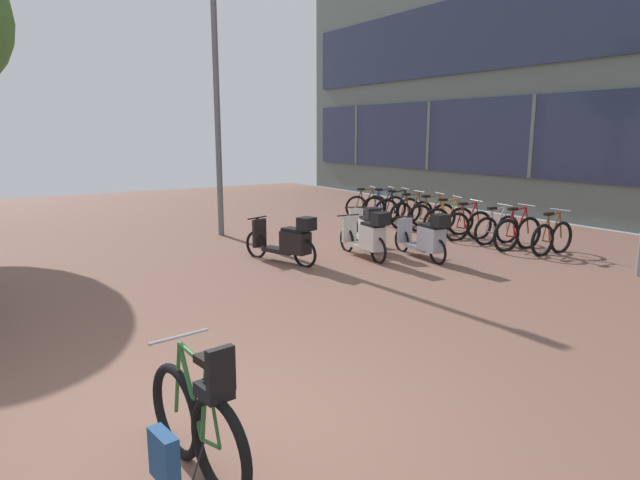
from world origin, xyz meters
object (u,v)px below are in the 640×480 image
object	(u,v)px
scooter_mid	(288,241)
lamp_post	(217,93)
bicycle_rack_03	(468,225)
scooter_extra	(368,236)
bicycle_rack_08	(384,208)
bicycle_rack_00	(552,238)
bicycle_foreground	(196,425)
bicycle_rack_01	(517,234)
bicycle_rack_06	(411,214)
bicycle_rack_09	(366,206)
bicycle_rack_07	(398,211)
bicycle_rack_04	(448,221)
bicycle_rack_05	(431,217)
bicycle_rack_02	(497,229)
scooter_far	(426,237)
scooter_near	(366,228)

from	to	relation	value
scooter_mid	lamp_post	distance (m)	4.60
bicycle_rack_03	scooter_extra	xyz separation A→B (m)	(-3.22, -0.31, 0.12)
bicycle_rack_08	scooter_extra	bearing A→B (deg)	-133.10
bicycle_rack_00	scooter_extra	size ratio (longest dim) A/B	0.74
bicycle_foreground	bicycle_rack_01	xyz separation A→B (m)	(8.68, 3.91, -0.05)
scooter_extra	lamp_post	size ratio (longest dim) A/B	0.28
bicycle_rack_06	bicycle_rack_09	world-z (taller)	bicycle_rack_06
bicycle_rack_09	scooter_extra	xyz separation A→B (m)	(-3.35, -4.39, 0.13)
bicycle_rack_00	bicycle_rack_07	xyz separation A→B (m)	(-0.09, 4.77, 0.02)
scooter_mid	bicycle_rack_04	bearing A→B (deg)	5.44
bicycle_rack_04	lamp_post	xyz separation A→B (m)	(-4.71, 3.05, 3.07)
bicycle_rack_05	bicycle_rack_09	xyz separation A→B (m)	(-0.02, 2.72, -0.02)
bicycle_rack_02	scooter_far	size ratio (longest dim) A/B	0.72
lamp_post	scooter_near	bearing A→B (deg)	-58.27
bicycle_rack_05	scooter_near	world-z (taller)	bicycle_rack_05
bicycle_rack_02	bicycle_rack_06	world-z (taller)	bicycle_rack_06
bicycle_rack_05	scooter_far	size ratio (longest dim) A/B	0.77
scooter_mid	bicycle_rack_02	bearing A→B (deg)	-10.35
bicycle_rack_02	bicycle_rack_09	size ratio (longest dim) A/B	1.01
bicycle_rack_07	scooter_near	bearing A→B (deg)	-141.78
bicycle_rack_05	bicycle_rack_07	distance (m)	1.36
bicycle_rack_09	lamp_post	distance (m)	5.69
bicycle_rack_03	bicycle_rack_07	world-z (taller)	bicycle_rack_07
bicycle_rack_00	bicycle_rack_02	xyz separation A→B (m)	(-0.07, 1.36, -0.01)
bicycle_rack_00	bicycle_rack_07	bearing A→B (deg)	91.03
bicycle_rack_02	scooter_far	xyz separation A→B (m)	(-2.49, -0.31, 0.12)
bicycle_rack_04	scooter_far	xyz separation A→B (m)	(-2.35, -1.67, 0.10)
bicycle_foreground	bicycle_rack_05	xyz separation A→B (m)	(8.79, 6.63, -0.06)
bicycle_foreground	bicycle_rack_06	bearing A→B (deg)	39.98
bicycle_rack_01	bicycle_rack_06	distance (m)	3.41
bicycle_rack_00	bicycle_rack_07	distance (m)	4.77
bicycle_rack_01	bicycle_rack_06	xyz separation A→B (m)	(0.04, 3.40, -0.00)
bicycle_foreground	bicycle_rack_03	distance (m)	10.13
bicycle_rack_00	bicycle_rack_05	distance (m)	3.41
scooter_mid	scooter_extra	xyz separation A→B (m)	(1.53, -0.53, 0.02)
bicycle_rack_04	bicycle_rack_06	world-z (taller)	bicycle_rack_06
bicycle_rack_01	bicycle_rack_02	distance (m)	0.70
bicycle_rack_00	bicycle_rack_03	xyz separation A→B (m)	(-0.26, 2.04, 0.00)
bicycle_rack_07	lamp_post	world-z (taller)	lamp_post
bicycle_rack_08	bicycle_rack_02	bearing A→B (deg)	-90.82
bicycle_rack_05	scooter_extra	world-z (taller)	scooter_extra
scooter_mid	scooter_far	xyz separation A→B (m)	(2.46, -1.22, 0.01)
bicycle_rack_09	scooter_near	xyz separation A→B (m)	(-2.77, -3.59, 0.11)
bicycle_foreground	bicycle_rack_09	bearing A→B (deg)	46.84
bicycle_foreground	bicycle_rack_06	world-z (taller)	bicycle_foreground
scooter_extra	bicycle_rack_00	bearing A→B (deg)	-26.50
bicycle_rack_00	bicycle_rack_01	xyz separation A→B (m)	(-0.23, 0.68, 0.01)
bicycle_rack_06	bicycle_rack_07	size ratio (longest dim) A/B	1.01
bicycle_rack_02	scooter_mid	bearing A→B (deg)	169.65
bicycle_rack_04	bicycle_rack_05	xyz separation A→B (m)	(0.09, 0.68, 0.01)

